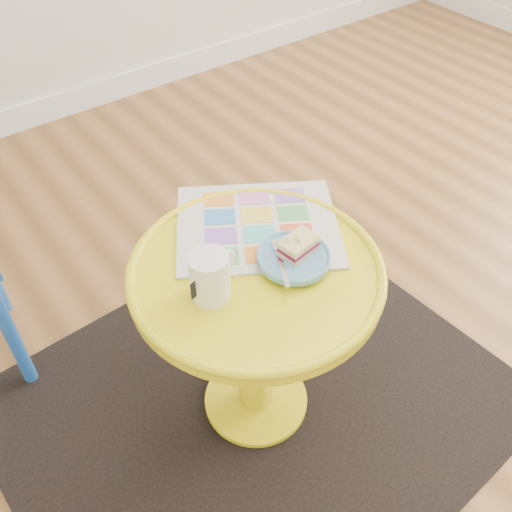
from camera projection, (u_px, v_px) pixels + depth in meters
floor at (484, 318)px, 1.82m from camera, size 4.00×4.00×0.00m
room_walls at (60, 261)px, 1.92m from camera, size 4.00×4.00×4.00m
rug at (256, 401)px, 1.60m from camera, size 1.35×1.16×0.01m
side_table at (256, 314)px, 1.34m from camera, size 0.56×0.56×0.53m
newspaper at (258, 226)px, 1.33m from camera, size 0.49×0.47×0.01m
mug at (211, 275)px, 1.14m from camera, size 0.12×0.08×0.11m
plate at (294, 258)px, 1.23m from camera, size 0.16×0.16×0.02m
cake_slice at (298, 245)px, 1.23m from camera, size 0.09×0.07×0.04m
fork at (280, 261)px, 1.21m from camera, size 0.08×0.13×0.00m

